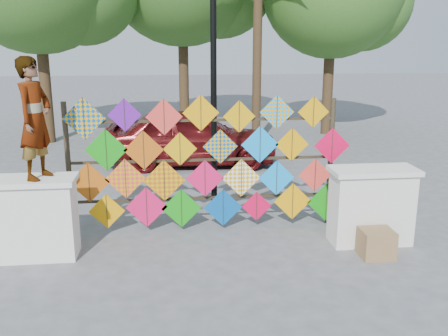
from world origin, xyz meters
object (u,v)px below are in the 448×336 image
at_px(kite_rack, 205,164).
at_px(vendor_woman, 35,119).
at_px(sedan, 192,137).
at_px(lamppost, 214,72).

relative_size(kite_rack, vendor_woman, 2.76).
bearing_deg(kite_rack, vendor_woman, -159.98).
distance_m(vendor_woman, sedan, 6.34).
relative_size(kite_rack, sedan, 1.10).
bearing_deg(lamppost, kite_rack, -101.93).
height_order(kite_rack, sedan, kite_rack).
distance_m(kite_rack, vendor_woman, 2.88).
bearing_deg(lamppost, sedan, 94.85).
xyz_separation_m(sedan, lamppost, (0.29, -3.44, 1.92)).
bearing_deg(vendor_woman, kite_rack, -49.93).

